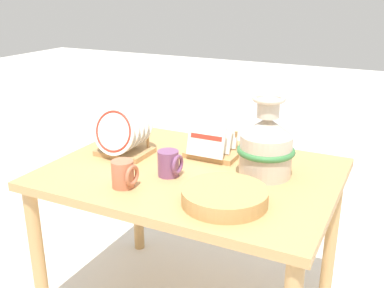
% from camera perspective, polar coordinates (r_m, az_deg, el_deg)
% --- Properties ---
extents(display_table, '(1.14, 0.84, 0.72)m').
position_cam_1_polar(display_table, '(1.84, 0.00, -5.88)').
color(display_table, tan).
rests_on(display_table, ground_plane).
extents(ceramic_vase, '(0.22, 0.22, 0.31)m').
position_cam_1_polar(ceramic_vase, '(1.74, 9.40, -0.05)').
color(ceramic_vase, beige).
rests_on(ceramic_vase, display_table).
extents(dish_rack_round_plates, '(0.22, 0.21, 0.22)m').
position_cam_1_polar(dish_rack_round_plates, '(1.96, -8.76, 1.10)').
color(dish_rack_round_plates, tan).
rests_on(dish_rack_round_plates, display_table).
extents(dish_rack_square_plates, '(0.22, 0.20, 0.19)m').
position_cam_1_polar(dish_rack_square_plates, '(1.94, 2.74, -0.06)').
color(dish_rack_square_plates, tan).
rests_on(dish_rack_square_plates, display_table).
extents(wicker_charger_stack, '(0.30, 0.30, 0.05)m').
position_cam_1_polar(wicker_charger_stack, '(1.53, 4.17, -6.66)').
color(wicker_charger_stack, tan).
rests_on(wicker_charger_stack, display_table).
extents(mug_terracotta_glaze, '(0.09, 0.08, 0.10)m').
position_cam_1_polar(mug_terracotta_glaze, '(1.66, -8.65, -3.80)').
color(mug_terracotta_glaze, '#B76647').
rests_on(mug_terracotta_glaze, display_table).
extents(mug_plum_glaze, '(0.09, 0.08, 0.10)m').
position_cam_1_polar(mug_plum_glaze, '(1.74, -2.89, -2.49)').
color(mug_plum_glaze, '#7A4770').
rests_on(mug_plum_glaze, display_table).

